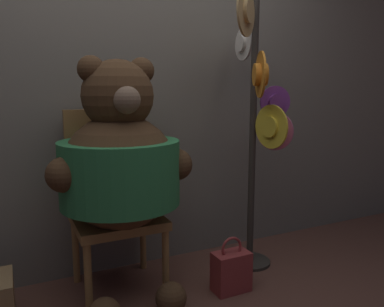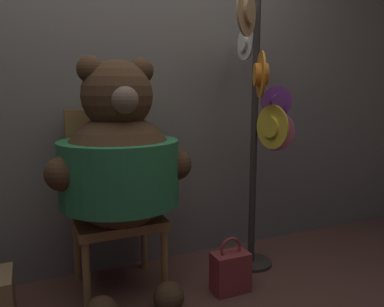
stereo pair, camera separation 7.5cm
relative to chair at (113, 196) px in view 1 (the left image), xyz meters
name	(u,v)px [view 1 (the left image)]	position (x,y,z in m)	size (l,w,h in m)	color
wall_back	(117,84)	(0.11, 0.24, 0.66)	(8.00, 0.10, 2.41)	slate
chair	(113,196)	(0.00, 0.00, 0.00)	(0.49, 0.46, 1.05)	#9E703D
teddy_bear	(120,165)	(0.00, -0.17, 0.22)	(0.79, 0.70, 1.34)	#4C331E
hat_display_rack	(258,115)	(0.88, -0.20, 0.47)	(0.51, 0.56, 1.76)	#332D28
handbag_on_ground	(231,271)	(0.58, -0.40, -0.42)	(0.21, 0.13, 0.33)	maroon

